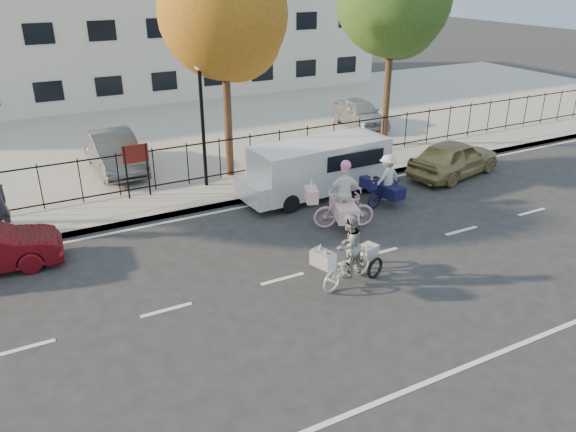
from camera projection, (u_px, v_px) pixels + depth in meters
ground at (283, 279)px, 14.13m from camera, size 120.00×120.00×0.00m
road_markings at (283, 279)px, 14.12m from camera, size 60.00×9.52×0.01m
curb at (211, 207)px, 18.17m from camera, size 60.00×0.10×0.15m
sidewalk at (200, 196)px, 19.02m from camera, size 60.00×2.20×0.15m
parking_lot at (135, 133)px, 26.20m from camera, size 60.00×15.60×0.15m
iron_fence at (188, 164)px, 19.57m from camera, size 58.00×0.06×1.50m
building at (88, 44)px, 33.08m from camera, size 34.00×10.00×6.00m
lamppost at (201, 101)px, 18.56m from camera, size 0.36×0.36×4.33m
street_sign at (136, 161)px, 18.25m from camera, size 0.85×0.06×1.80m
zebra_trike at (348, 257)px, 13.66m from camera, size 2.16×1.32×1.86m
unicorn_bike at (343, 203)px, 16.60m from camera, size 2.14×1.56×2.12m
bull_bike at (386, 185)px, 18.25m from camera, size 1.89×1.31×1.72m
white_van at (317, 167)px, 18.90m from camera, size 5.31×2.06×1.85m
gold_sedan at (454, 158)px, 20.82m from camera, size 4.32×2.47×1.38m
lot_car_c at (114, 152)px, 20.92m from camera, size 1.61×4.41×1.44m
lot_car_d at (360, 113)px, 26.72m from camera, size 2.02×4.02×1.31m
tree_mid at (227, 20)px, 18.68m from camera, size 4.34×4.34×7.95m
tree_east at (395, 3)px, 22.05m from camera, size 4.57×4.57×8.37m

